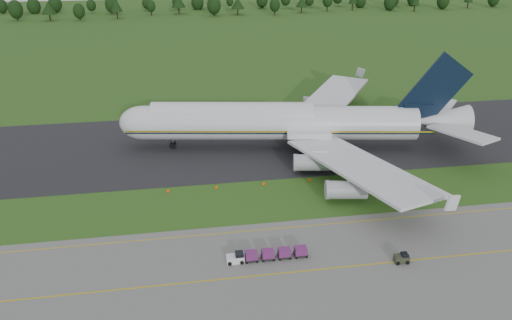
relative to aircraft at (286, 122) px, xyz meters
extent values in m
plane|color=#2A5118|center=(-10.53, -23.46, -6.42)|extent=(600.00, 600.00, 0.00)
cube|color=black|center=(-10.53, 4.54, -6.38)|extent=(300.00, 40.00, 0.08)
cube|color=#C3A50B|center=(-10.53, -45.46, -6.36)|extent=(300.00, 0.25, 0.01)
cube|color=#C3A50B|center=(-10.53, -33.46, -6.36)|extent=(120.00, 0.20, 0.01)
cylinder|color=black|center=(-109.08, 194.75, -4.48)|extent=(0.70, 0.70, 3.89)
sphere|color=#1A3713|center=(-109.08, 194.75, -0.48)|extent=(7.70, 7.70, 7.70)
cylinder|color=black|center=(-91.04, 191.23, -4.62)|extent=(0.70, 0.70, 3.61)
cone|color=#1A3713|center=(-91.04, 191.23, 0.40)|extent=(7.91, 7.91, 6.42)
cylinder|color=black|center=(-75.06, 189.93, -4.79)|extent=(0.70, 0.70, 3.27)
sphere|color=#1A3713|center=(-75.06, 189.93, -1.43)|extent=(6.33, 6.33, 6.33)
cylinder|color=black|center=(-55.10, 192.22, -4.44)|extent=(0.70, 0.70, 3.96)
cone|color=#1A3713|center=(-55.10, 192.22, 1.06)|extent=(6.44, 6.44, 7.05)
cylinder|color=black|center=(-36.61, 201.22, -4.71)|extent=(0.70, 0.70, 3.43)
sphere|color=#1A3713|center=(-36.61, 201.22, -1.19)|extent=(5.27, 5.27, 5.27)
cylinder|color=black|center=(-20.65, 203.74, -4.48)|extent=(0.70, 0.70, 3.90)
cone|color=#1A3713|center=(-20.65, 203.74, 0.94)|extent=(8.35, 8.35, 6.93)
cylinder|color=black|center=(-0.60, 194.08, -4.48)|extent=(0.70, 0.70, 3.89)
sphere|color=#1A3713|center=(-0.60, 194.08, -0.47)|extent=(7.96, 7.96, 7.96)
cylinder|color=black|center=(13.44, 195.91, -4.70)|extent=(0.70, 0.70, 3.45)
cone|color=#1A3713|center=(13.44, 195.91, 0.10)|extent=(7.91, 7.91, 6.14)
cylinder|color=black|center=(34.55, 191.08, -4.57)|extent=(0.70, 0.70, 3.71)
sphere|color=#1A3713|center=(34.55, 191.08, -0.75)|extent=(6.10, 6.10, 6.10)
cylinder|color=black|center=(52.18, 197.43, -4.75)|extent=(0.70, 0.70, 3.36)
cone|color=#1A3713|center=(52.18, 197.43, -0.09)|extent=(7.08, 7.08, 5.96)
cylinder|color=black|center=(68.85, 199.90, -4.29)|extent=(0.70, 0.70, 4.27)
sphere|color=#1A3713|center=(68.85, 199.90, 0.10)|extent=(6.19, 6.19, 6.19)
cylinder|color=black|center=(85.47, 201.64, -4.41)|extent=(0.70, 0.70, 4.02)
cylinder|color=black|center=(108.00, 197.53, -4.81)|extent=(0.70, 0.70, 3.23)
sphere|color=#1A3713|center=(108.00, 197.53, -1.49)|extent=(7.64, 7.64, 7.64)
cylinder|color=black|center=(121.61, 191.90, -4.57)|extent=(0.70, 0.70, 3.70)
cylinder|color=black|center=(142.69, 197.18, -4.74)|extent=(0.70, 0.70, 3.37)
sphere|color=#1A3713|center=(142.69, 197.18, -1.28)|extent=(7.72, 7.72, 7.72)
cylinder|color=black|center=(160.66, 198.65, -4.57)|extent=(0.70, 0.70, 3.70)
cylinder|color=black|center=(179.76, 201.54, -4.80)|extent=(0.70, 0.70, 3.25)
cylinder|color=silver|center=(-1.45, 0.24, -0.23)|extent=(62.37, 17.53, 7.69)
cylinder|color=silver|center=(-11.99, 1.95, 1.59)|extent=(36.80, 11.75, 6.00)
sphere|color=silver|center=(-32.01, 5.21, -0.23)|extent=(7.69, 7.69, 7.69)
cone|color=silver|center=(34.92, -5.68, 0.30)|extent=(12.77, 9.09, 7.30)
cube|color=gold|center=(-2.07, -3.58, -0.87)|extent=(67.47, 11.03, 0.37)
cube|color=silver|center=(9.46, -22.20, -1.19)|extent=(20.70, 37.84, 0.59)
cube|color=silver|center=(16.01, 18.06, -1.19)|extent=(29.67, 35.82, 0.59)
cylinder|color=#A0A2A8|center=(2.66, -14.06, -3.86)|extent=(7.93, 4.57, 3.42)
cylinder|color=#A0A2A8|center=(5.86, -26.48, -3.86)|extent=(7.93, 4.57, 3.42)
cylinder|color=#A0A2A8|center=(6.98, 12.50, -3.86)|extent=(7.93, 4.57, 3.42)
cylinder|color=#A0A2A8|center=(13.95, 23.27, -3.86)|extent=(7.93, 4.57, 3.42)
cube|color=black|center=(32.30, -5.25, 7.50)|extent=(15.47, 3.08, 17.15)
cube|color=silver|center=(35.21, -13.84, 0.62)|extent=(10.79, 15.07, 0.48)
cube|color=silver|center=(37.78, 1.97, 0.62)|extent=(13.57, 14.31, 0.48)
cylinder|color=slate|center=(-25.69, 4.18, -5.25)|extent=(0.38, 0.38, 2.35)
cylinder|color=black|center=(-25.69, 4.18, -5.73)|extent=(1.52, 1.17, 1.39)
cylinder|color=slate|center=(4.11, -5.54, -5.25)|extent=(0.38, 0.38, 2.35)
cylinder|color=black|center=(4.11, -5.54, -5.73)|extent=(1.52, 1.17, 1.39)
cylinder|color=slate|center=(5.65, 3.95, -5.25)|extent=(0.38, 0.38, 2.35)
cylinder|color=black|center=(5.65, 3.95, -5.73)|extent=(1.52, 1.17, 1.39)
cube|color=silver|center=(-16.63, -41.64, -5.80)|extent=(2.68, 1.44, 1.13)
cylinder|color=black|center=(-17.56, -42.36, -6.05)|extent=(0.62, 0.23, 0.62)
cube|color=black|center=(-14.16, -41.64, -6.00)|extent=(2.06, 1.55, 0.12)
cube|color=#5F215B|center=(-14.16, -41.64, -5.38)|extent=(1.86, 1.44, 1.13)
cylinder|color=black|center=(-14.99, -42.36, -6.19)|extent=(0.35, 0.15, 0.35)
cube|color=black|center=(-11.58, -41.64, -6.00)|extent=(2.06, 1.55, 0.12)
cube|color=#5F215B|center=(-11.58, -41.64, -5.38)|extent=(1.86, 1.44, 1.13)
cylinder|color=black|center=(-12.41, -42.36, -6.19)|extent=(0.35, 0.15, 0.35)
cube|color=black|center=(-9.01, -41.64, -6.00)|extent=(2.06, 1.55, 0.12)
cube|color=#5F215B|center=(-9.01, -41.64, -5.38)|extent=(1.86, 1.44, 1.13)
cylinder|color=black|center=(-9.83, -42.36, -6.19)|extent=(0.35, 0.15, 0.35)
cube|color=black|center=(-6.43, -41.64, -6.00)|extent=(2.06, 1.55, 0.12)
cube|color=#5F215B|center=(-6.43, -41.64, -5.38)|extent=(1.86, 1.44, 1.13)
cylinder|color=black|center=(-7.26, -42.36, -6.19)|extent=(0.35, 0.15, 0.35)
cylinder|color=black|center=(-16.63, -41.64, -6.05)|extent=(0.62, 0.23, 0.62)
cube|color=#2F3223|center=(8.39, -45.63, -5.77)|extent=(2.22, 1.38, 1.19)
cylinder|color=black|center=(7.63, -46.28, -6.06)|extent=(0.61, 0.22, 0.61)
cylinder|color=black|center=(9.15, -44.98, -6.06)|extent=(0.61, 0.22, 0.61)
cube|color=#FF5A08|center=(-26.82, -17.47, -6.12)|extent=(0.50, 0.12, 0.60)
cube|color=black|center=(-26.82, -17.47, -6.40)|extent=(0.30, 0.30, 0.04)
cube|color=#FF5A08|center=(-17.44, -17.47, -6.12)|extent=(0.50, 0.12, 0.60)
cube|color=black|center=(-17.44, -17.47, -6.40)|extent=(0.30, 0.30, 0.04)
cube|color=#FF5A08|center=(-8.06, -17.47, -6.12)|extent=(0.50, 0.12, 0.60)
cube|color=black|center=(-8.06, -17.47, -6.40)|extent=(0.30, 0.30, 0.04)
cube|color=#FF5A08|center=(1.32, -17.47, -6.12)|extent=(0.50, 0.12, 0.60)
cube|color=black|center=(1.32, -17.47, -6.40)|extent=(0.30, 0.30, 0.04)
camera|label=1|loc=(-23.31, -103.84, 40.02)|focal=35.00mm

